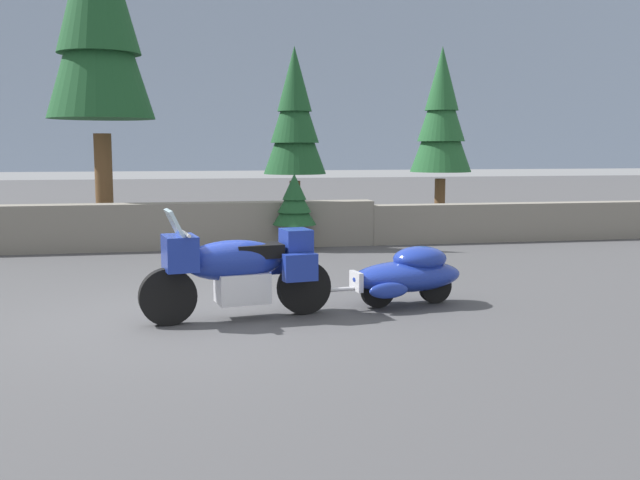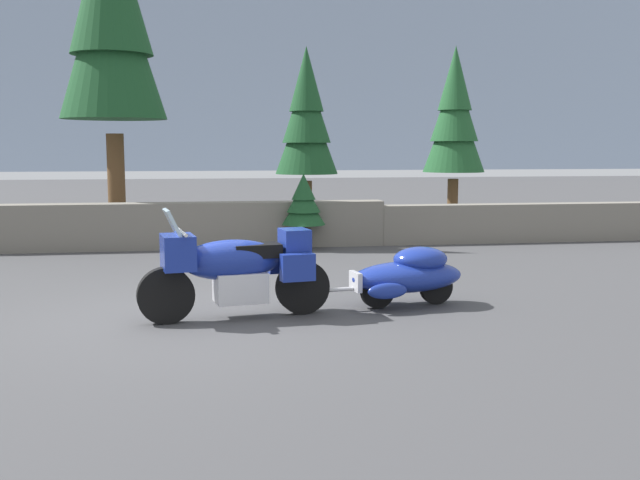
{
  "view_description": "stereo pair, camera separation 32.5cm",
  "coord_description": "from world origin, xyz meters",
  "views": [
    {
      "loc": [
        0.04,
        -8.67,
        2.03
      ],
      "look_at": [
        1.8,
        0.47,
        0.85
      ],
      "focal_mm": 41.15,
      "sensor_mm": 36.0,
      "label": 1
    },
    {
      "loc": [
        0.36,
        -8.72,
        2.03
      ],
      "look_at": [
        1.8,
        0.47,
        0.85
      ],
      "focal_mm": 41.15,
      "sensor_mm": 36.0,
      "label": 2
    }
  ],
  "objects": [
    {
      "name": "stone_guard_wall",
      "position": [
        -0.36,
        6.19,
        0.45
      ],
      "size": [
        24.0,
        0.55,
        0.94
      ],
      "color": "slate",
      "rests_on": "ground"
    },
    {
      "name": "ground_plane",
      "position": [
        0.0,
        0.0,
        0.0
      ],
      "size": [
        80.0,
        80.0,
        0.0
      ],
      "primitive_type": "plane",
      "color": "#424244"
    },
    {
      "name": "car_shaped_trailer",
      "position": [
        2.91,
        0.25,
        0.41
      ],
      "size": [
        2.23,
        0.95,
        0.76
      ],
      "color": "black",
      "rests_on": "ground"
    },
    {
      "name": "pine_sapling_near",
      "position": [
        2.3,
        5.73,
        0.95
      ],
      "size": [
        0.87,
        0.87,
        1.52
      ],
      "color": "brown",
      "rests_on": "ground"
    },
    {
      "name": "pine_tree_tall",
      "position": [
        -1.52,
        7.5,
        5.04
      ],
      "size": [
        2.22,
        2.22,
        8.04
      ],
      "color": "brown",
      "rests_on": "ground"
    },
    {
      "name": "distant_ridgeline",
      "position": [
        0.0,
        96.19,
        8.0
      ],
      "size": [
        240.0,
        80.0,
        16.0
      ],
      "primitive_type": "cube",
      "color": "#8C9EB7",
      "rests_on": "ground"
    },
    {
      "name": "pine_tree_secondary",
      "position": [
        6.28,
        8.26,
        2.77
      ],
      "size": [
        1.47,
        1.47,
        4.42
      ],
      "color": "brown",
      "rests_on": "ground"
    },
    {
      "name": "pine_tree_far_right",
      "position": [
        2.71,
        8.28,
        2.72
      ],
      "size": [
        1.45,
        1.45,
        4.34
      ],
      "color": "brown",
      "rests_on": "ground"
    },
    {
      "name": "touring_motorcycle",
      "position": [
        0.7,
        -0.11,
        0.62
      ],
      "size": [
        2.3,
        0.97,
        1.33
      ],
      "color": "black",
      "rests_on": "ground"
    }
  ]
}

